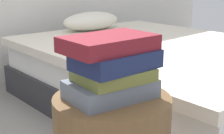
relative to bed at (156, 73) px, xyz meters
name	(u,v)px	position (x,y,z in m)	size (l,w,h in m)	color
bed	(156,73)	(0.00, 0.00, 0.00)	(1.65, 2.09, 0.62)	#2D2D33
book_slate	(112,89)	(-1.17, -0.74, 0.35)	(0.27, 0.19, 0.06)	slate
book_olive	(113,75)	(-1.17, -0.74, 0.40)	(0.23, 0.18, 0.04)	olive
book_navy	(116,60)	(-1.16, -0.75, 0.45)	(0.26, 0.17, 0.06)	#19234C
book_maroon	(109,43)	(-1.17, -0.73, 0.50)	(0.29, 0.19, 0.05)	maroon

